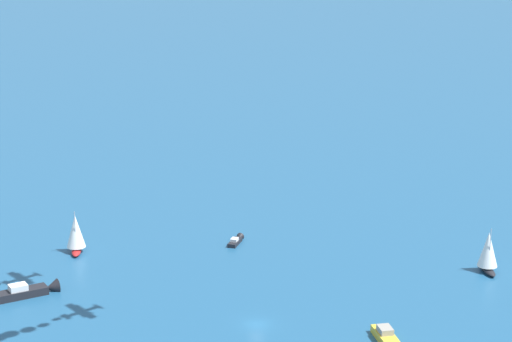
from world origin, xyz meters
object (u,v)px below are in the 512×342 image
at_px(motorboat_offshore, 389,341).
at_px(sailboat_mid_cluster, 488,252).
at_px(motorboat_near_centre, 31,291).
at_px(motorboat_far_stbd, 236,241).
at_px(sailboat_inshore, 76,233).

relative_size(motorboat_offshore, sailboat_mid_cluster, 1.14).
distance_m(motorboat_near_centre, motorboat_far_stbd, 44.31).
relative_size(motorboat_near_centre, motorboat_offshore, 1.11).
xyz_separation_m(motorboat_near_centre, sailboat_mid_cluster, (38.45, 73.06, 3.10)).
bearing_deg(motorboat_offshore, sailboat_inshore, -162.14).
bearing_deg(motorboat_far_stbd, sailboat_mid_cluster, 35.72).
height_order(motorboat_offshore, sailboat_mid_cluster, sailboat_mid_cluster).
height_order(motorboat_near_centre, sailboat_mid_cluster, sailboat_mid_cluster).
bearing_deg(motorboat_far_stbd, motorboat_offshore, -8.01).
bearing_deg(motorboat_near_centre, sailboat_mid_cluster, 62.25).
bearing_deg(motorboat_offshore, motorboat_far_stbd, 171.99).
xyz_separation_m(motorboat_near_centre, motorboat_offshore, (50.56, 36.93, -0.08)).
relative_size(sailboat_inshore, motorboat_offshore, 0.87).
bearing_deg(motorboat_far_stbd, motorboat_near_centre, -87.94).
distance_m(motorboat_near_centre, sailboat_inshore, 22.11).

